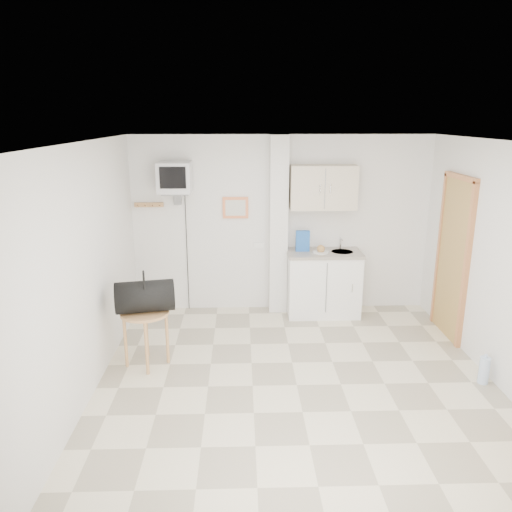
{
  "coord_description": "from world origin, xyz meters",
  "views": [
    {
      "loc": [
        -0.58,
        -4.68,
        2.72
      ],
      "look_at": [
        -0.41,
        0.6,
        1.25
      ],
      "focal_mm": 35.0,
      "sensor_mm": 36.0,
      "label": 1
    }
  ],
  "objects_px": {
    "round_table": "(145,320)",
    "duffel_bag": "(145,296)",
    "water_bottle": "(484,370)",
    "crt_television": "(175,178)"
  },
  "relations": [
    {
      "from": "round_table",
      "to": "duffel_bag",
      "type": "relative_size",
      "value": 0.94
    },
    {
      "from": "round_table",
      "to": "water_bottle",
      "type": "relative_size",
      "value": 1.96
    },
    {
      "from": "crt_television",
      "to": "duffel_bag",
      "type": "distance_m",
      "value": 1.88
    },
    {
      "from": "round_table",
      "to": "duffel_bag",
      "type": "bearing_deg",
      "value": 32.94
    },
    {
      "from": "duffel_bag",
      "to": "water_bottle",
      "type": "xyz_separation_m",
      "value": [
        3.62,
        -0.53,
        -0.68
      ]
    },
    {
      "from": "crt_television",
      "to": "duffel_bag",
      "type": "relative_size",
      "value": 3.11
    },
    {
      "from": "crt_television",
      "to": "water_bottle",
      "type": "height_order",
      "value": "crt_television"
    },
    {
      "from": "crt_television",
      "to": "water_bottle",
      "type": "distance_m",
      "value": 4.37
    },
    {
      "from": "round_table",
      "to": "water_bottle",
      "type": "distance_m",
      "value": 3.69
    },
    {
      "from": "water_bottle",
      "to": "round_table",
      "type": "bearing_deg",
      "value": 171.83
    }
  ]
}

